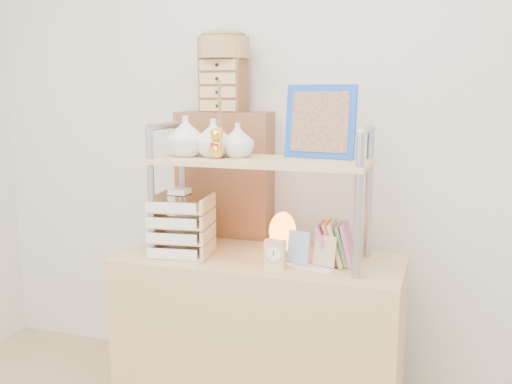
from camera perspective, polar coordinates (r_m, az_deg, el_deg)
desk at (r=2.57m, az=0.41°, el=-14.57°), size 1.20×0.50×0.75m
cabinet at (r=2.90m, az=-2.95°, el=-5.46°), size 0.47×0.28×1.35m
hutch at (r=2.39m, az=-1.18°, el=3.78°), size 0.90×0.34×0.72m
letter_tray at (r=2.47m, az=-7.49°, el=-3.63°), size 0.27×0.26×0.29m
salt_lamp at (r=2.46m, az=2.66°, el=-4.10°), size 0.12×0.12×0.19m
desk_clock at (r=2.28m, az=1.91°, el=-6.24°), size 0.08×0.04×0.12m
postcard_stand at (r=2.30m, az=5.45°, el=-6.57°), size 0.21×0.11×0.14m
drawer_chest at (r=2.77m, az=-3.26°, el=10.58°), size 0.20×0.16×0.25m
woven_basket at (r=2.78m, az=-3.28°, el=14.19°), size 0.25×0.25×0.10m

